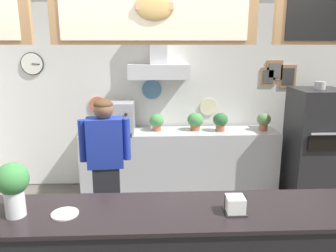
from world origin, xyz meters
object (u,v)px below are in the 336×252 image
Objects in this scene: pizza_oven at (314,145)px; napkin_holder at (235,205)px; shop_worker at (106,167)px; espresso_machine at (117,117)px; potted_oregano at (264,121)px; potted_basil at (220,121)px; potted_sage at (157,121)px; basil_vase at (13,186)px; potted_rosemary at (195,121)px; condiment_plate at (65,214)px.

napkin_holder is at bearing -126.40° from pizza_oven.
shop_worker is 3.08× the size of espresso_machine.
potted_basil reaches higher than potted_oregano.
pizza_oven reaches higher than potted_oregano.
basil_vase is at bearing -111.40° from potted_sage.
espresso_machine reaches higher than potted_oregano.
napkin_holder is at bearing -90.83° from potted_rosemary.
potted_oregano reaches higher than condiment_plate.
napkin_holder is 0.83× the size of condiment_plate.
shop_worker is 1.39m from potted_sage.
shop_worker is 8.67× the size of condiment_plate.
napkin_holder is (-1.01, -2.47, -0.02)m from potted_oregano.
potted_sage is at bearing 101.48° from napkin_holder.
potted_basil is (-0.62, -0.00, 0.01)m from potted_oregano.
condiment_plate is (-0.10, -1.24, 0.13)m from shop_worker.
potted_sage is at bearing 5.75° from espresso_machine.
condiment_plate is at bearing -104.66° from potted_sage.
espresso_machine is 2.81× the size of condiment_plate.
condiment_plate is at bearing -131.61° from potted_oregano.
shop_worker is 1.89m from potted_basil.
pizza_oven reaches higher than napkin_holder.
potted_oregano is 0.66× the size of basil_vase.
basil_vase reaches higher than napkin_holder.
shop_worker reaches higher than potted_sage.
shop_worker is 6.11× the size of potted_basil.
pizza_oven reaches higher than shop_worker.
potted_rosemary is (0.55, 0.00, 0.00)m from potted_sage.
basil_vase is (-1.53, -2.50, 0.14)m from potted_rosemary.
potted_sage is at bearing -119.22° from shop_worker.
shop_worker reaches higher than condiment_plate.
espresso_machine reaches higher than potted_basil.
espresso_machine is (0.00, 1.20, 0.27)m from shop_worker.
pizza_oven is at bearing -7.44° from potted_sage.
napkin_holder is at bearing 124.43° from shop_worker.
condiment_plate is (-1.55, -2.44, -0.07)m from potted_basil.
potted_sage is at bearing 176.24° from potted_basil.
shop_worker is at bearing -113.61° from potted_sage.
shop_worker is 10.47× the size of napkin_holder.
potted_oregano is 1.36× the size of condiment_plate.
potted_sage is at bearing 75.34° from condiment_plate.
espresso_machine is at bearing 175.21° from pizza_oven.
potted_oregano is (-0.65, 0.23, 0.30)m from pizza_oven.
basil_vase reaches higher than espresso_machine.
potted_rosemary reaches higher than napkin_holder.
basil_vase is at bearing 179.77° from condiment_plate.
potted_sage is 1.52m from potted_oregano.
shop_worker is 6.27× the size of potted_rosemary.
napkin_holder is at bearing -1.02° from condiment_plate.
shop_worker is at bearing 70.90° from basil_vase.
basil_vase is at bearing -135.61° from potted_oregano.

